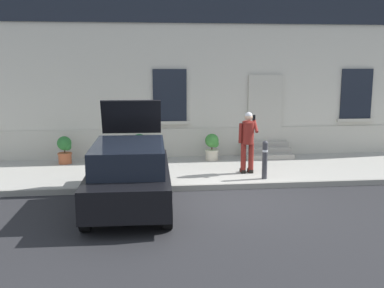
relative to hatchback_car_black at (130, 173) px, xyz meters
The scene contains 11 objects.
ground_plane 2.30m from the hatchback_car_black, ahead, with size 80.00×80.00×0.00m, color #232326.
sidewalk 3.84m from the hatchback_car_black, 55.51° to the left, with size 24.00×3.60×0.15m, color #99968E.
curb_edge 2.58m from the hatchback_car_black, 30.30° to the left, with size 24.00×0.12×0.15m, color gray.
building_facade 6.67m from the hatchback_car_black, 69.07° to the left, with size 24.00×1.52×7.50m.
entrance_stoop 6.35m from the hatchback_car_black, 45.69° to the left, with size 1.56×0.96×0.48m.
hatchback_car_black is the anchor object (origin of this frame).
bollard_near_person 3.94m from the hatchback_car_black, 24.92° to the left, with size 0.15×0.15×1.04m.
person_on_phone 4.01m from the hatchback_car_black, 35.61° to the left, with size 0.51×0.47×1.75m.
planter_terracotta 4.70m from the hatchback_car_black, 116.47° to the left, with size 0.44×0.44×0.86m.
planter_olive 4.44m from the hatchback_car_black, 87.16° to the left, with size 0.44×0.44×0.86m.
planter_cream 4.90m from the hatchback_car_black, 58.85° to the left, with size 0.44×0.44×0.86m.
Camera 1 is at (-1.85, -10.29, 3.23)m, focal length 42.47 mm.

